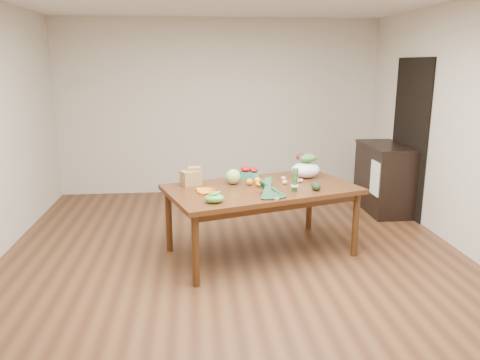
{
  "coord_description": "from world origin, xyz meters",
  "views": [
    {
      "loc": [
        -0.41,
        -4.38,
        2.02
      ],
      "look_at": [
        0.03,
        0.0,
        0.92
      ],
      "focal_mm": 35.0,
      "sensor_mm": 36.0,
      "label": 1
    }
  ],
  "objects": [
    {
      "name": "strawberry_basket_a",
      "position": [
        0.17,
        0.76,
        0.8
      ],
      "size": [
        0.15,
        0.15,
        0.11
      ],
      "primitive_type": null,
      "rotation": [
        0.0,
        0.0,
        0.31
      ],
      "color": "#BA0C0E",
      "rests_on": "dining_table"
    },
    {
      "name": "avocado_a",
      "position": [
        0.83,
        0.16,
        0.79
      ],
      "size": [
        0.11,
        0.14,
        0.08
      ],
      "primitive_type": "ellipsoid",
      "rotation": [
        0.0,
        0.0,
        0.3
      ],
      "color": "black",
      "rests_on": "dining_table"
    },
    {
      "name": "floor",
      "position": [
        0.0,
        0.0,
        0.0
      ],
      "size": [
        6.0,
        6.0,
        0.0
      ],
      "primitive_type": "plane",
      "color": "brown",
      "rests_on": "ground"
    },
    {
      "name": "room_walls",
      "position": [
        0.0,
        0.0,
        1.35
      ],
      "size": [
        5.02,
        6.02,
        2.7
      ],
      "color": "beige",
      "rests_on": "floor"
    },
    {
      "name": "mandarin_cluster",
      "position": [
        0.33,
        0.37,
        0.79
      ],
      "size": [
        0.23,
        0.23,
        0.08
      ],
      "primitive_type": null,
      "rotation": [
        0.0,
        0.0,
        0.31
      ],
      "color": "#F55A0F",
      "rests_on": "dining_table"
    },
    {
      "name": "asparagus_bundle",
      "position": [
        0.6,
        0.13,
        0.88
      ],
      "size": [
        0.11,
        0.14,
        0.26
      ],
      "primitive_type": null,
      "rotation": [
        0.15,
        0.0,
        0.31
      ],
      "color": "#457B38",
      "rests_on": "dining_table"
    },
    {
      "name": "potato_d",
      "position": [
        0.58,
        0.61,
        0.77
      ],
      "size": [
        0.05,
        0.05,
        0.05
      ],
      "primitive_type": "ellipsoid",
      "color": "tan",
      "rests_on": "dining_table"
    },
    {
      "name": "paper_bag",
      "position": [
        -0.45,
        0.51,
        0.85
      ],
      "size": [
        0.32,
        0.3,
        0.19
      ],
      "primitive_type": null,
      "rotation": [
        0.0,
        0.0,
        0.31
      ],
      "color": "olive",
      "rests_on": "dining_table"
    },
    {
      "name": "potato_a",
      "position": [
        0.56,
        0.43,
        0.78
      ],
      "size": [
        0.06,
        0.05,
        0.05
      ],
      "primitive_type": "ellipsoid",
      "color": "#DCB87F",
      "rests_on": "dining_table"
    },
    {
      "name": "dish_towel",
      "position": [
        1.96,
        1.4,
        0.55
      ],
      "size": [
        0.02,
        0.28,
        0.45
      ],
      "primitive_type": "cube",
      "color": "white",
      "rests_on": "cabinet"
    },
    {
      "name": "doorway_dark",
      "position": [
        2.48,
        1.6,
        1.05
      ],
      "size": [
        0.02,
        1.0,
        2.1
      ],
      "primitive_type": "cube",
      "color": "black",
      "rests_on": "floor"
    },
    {
      "name": "orange_b",
      "position": [
        0.27,
        0.49,
        0.79
      ],
      "size": [
        0.08,
        0.08,
        0.08
      ],
      "primitive_type": "sphere",
      "color": "#FFA40F",
      "rests_on": "dining_table"
    },
    {
      "name": "kale_bunch",
      "position": [
        0.34,
        -0.04,
        0.83
      ],
      "size": [
        0.43,
        0.48,
        0.16
      ],
      "primitive_type": null,
      "rotation": [
        0.0,
        0.0,
        0.31
      ],
      "color": "#15301F",
      "rests_on": "dining_table"
    },
    {
      "name": "avocado_b",
      "position": [
        0.85,
        0.25,
        0.79
      ],
      "size": [
        0.1,
        0.12,
        0.07
      ],
      "primitive_type": "ellipsoid",
      "rotation": [
        0.0,
        0.0,
        0.3
      ],
      "color": "black",
      "rests_on": "dining_table"
    },
    {
      "name": "snap_pea_bag",
      "position": [
        -0.23,
        -0.17,
        0.79
      ],
      "size": [
        0.19,
        0.14,
        0.08
      ],
      "primitive_type": "ellipsoid",
      "color": "#59B23C",
      "rests_on": "dining_table"
    },
    {
      "name": "cabbage",
      "position": [
        0.01,
        0.51,
        0.83
      ],
      "size": [
        0.16,
        0.16,
        0.16
      ],
      "primitive_type": "sphere",
      "color": "#A7C16F",
      "rests_on": "dining_table"
    },
    {
      "name": "cabinet",
      "position": [
        2.22,
        1.72,
        0.47
      ],
      "size": [
        0.52,
        1.02,
        0.94
      ],
      "primitive_type": "cube",
      "color": "black",
      "rests_on": "floor"
    },
    {
      "name": "potato_c",
      "position": [
        0.72,
        0.58,
        0.78
      ],
      "size": [
        0.06,
        0.05,
        0.05
      ],
      "primitive_type": "ellipsoid",
      "color": "tan",
      "rests_on": "dining_table"
    },
    {
      "name": "carrots",
      "position": [
        -0.29,
        0.23,
        0.76
      ],
      "size": [
        0.28,
        0.3,
        0.03
      ],
      "primitive_type": null,
      "rotation": [
        0.0,
        0.0,
        0.31
      ],
      "color": "orange",
      "rests_on": "dining_table"
    },
    {
      "name": "orange_c",
      "position": [
        0.39,
        0.46,
        0.79
      ],
      "size": [
        0.08,
        0.08,
        0.08
      ],
      "primitive_type": "sphere",
      "color": "orange",
      "rests_on": "dining_table"
    },
    {
      "name": "potato_e",
      "position": [
        0.76,
        0.51,
        0.77
      ],
      "size": [
        0.05,
        0.04,
        0.04
      ],
      "primitive_type": "ellipsoid",
      "color": "tan",
      "rests_on": "dining_table"
    },
    {
      "name": "dining_table",
      "position": [
        0.29,
        0.36,
        0.38
      ],
      "size": [
        2.19,
        1.63,
        0.75
      ],
      "primitive_type": "cube",
      "rotation": [
        0.0,
        0.0,
        0.31
      ],
      "color": "#472A10",
      "rests_on": "floor"
    },
    {
      "name": "salad_bag",
      "position": [
        0.86,
        0.72,
        0.88
      ],
      "size": [
        0.39,
        0.33,
        0.25
      ],
      "primitive_type": null,
      "rotation": [
        0.0,
        0.0,
        0.31
      ],
      "color": "white",
      "rests_on": "dining_table"
    },
    {
      "name": "strawberry_basket_b",
      "position": [
        0.27,
        0.77,
        0.8
      ],
      "size": [
        0.12,
        0.12,
        0.09
      ],
      "primitive_type": null,
      "rotation": [
        0.0,
        0.0,
        0.31
      ],
      "color": "#BB0C0E",
      "rests_on": "dining_table"
    },
    {
      "name": "orange_a",
      "position": [
        0.18,
        0.43,
        0.79
      ],
      "size": [
        0.07,
        0.07,
        0.07
      ],
      "primitive_type": "sphere",
      "color": "#FFA80F",
      "rests_on": "dining_table"
    },
    {
      "name": "potato_b",
      "position": [
        0.71,
        0.49,
        0.77
      ],
      "size": [
        0.05,
        0.04,
        0.04
      ],
      "primitive_type": "ellipsoid",
      "color": "#D7B37C",
      "rests_on": "dining_table"
    }
  ]
}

